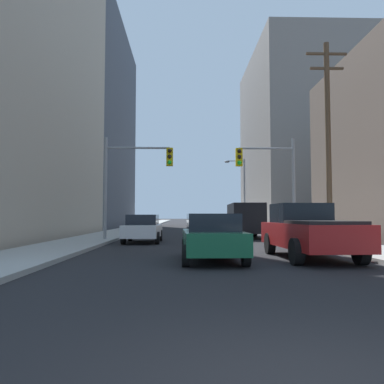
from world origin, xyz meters
The scene contains 13 objects.
sidewalk_left centered at (-6.39, 50.00, 0.07)m, with size 3.03×160.00×0.15m, color #9E9E99.
sidewalk_right centered at (6.39, 50.00, 0.07)m, with size 3.03×160.00×0.15m, color #9E9E99.
pickup_truck_red centered at (3.26, 10.28, 0.93)m, with size 2.20×5.47×1.90m.
cargo_van_black centered at (3.17, 22.95, 1.29)m, with size 2.20×5.28×2.26m.
sedan_green centered at (-0.09, 9.51, 0.77)m, with size 1.95×4.24×1.52m.
sedan_white centered at (-3.18, 18.35, 0.77)m, with size 1.95×4.24×1.52m.
sedan_grey centered at (3.30, 30.82, 0.77)m, with size 1.95×4.24×1.52m.
traffic_signal_near_left centered at (-3.78, 19.44, 4.05)m, with size 3.97×0.44×6.00m.
traffic_signal_near_right centered at (4.00, 19.44, 4.03)m, with size 3.48×0.44×6.00m.
utility_pole_right centered at (6.69, 17.20, 5.66)m, with size 2.20×0.28×10.75m.
street_lamp_right centered at (5.23, 37.94, 4.52)m, with size 2.21×0.32×7.50m.
building_left_mid_office centered at (-20.19, 46.48, 13.40)m, with size 22.71×29.86×26.81m, color #4C515B.
building_right_mid_block centered at (16.58, 48.52, 11.60)m, with size 16.36×21.15×23.19m, color gray.
Camera 1 is at (-1.06, -2.99, 1.45)m, focal length 36.39 mm.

